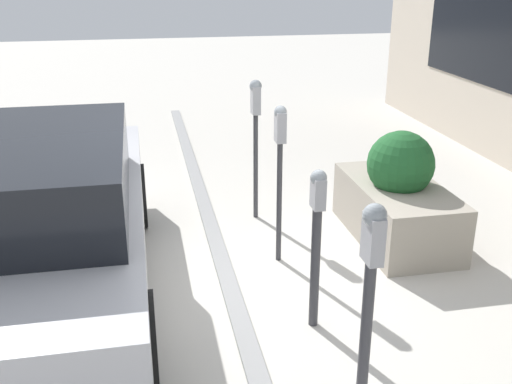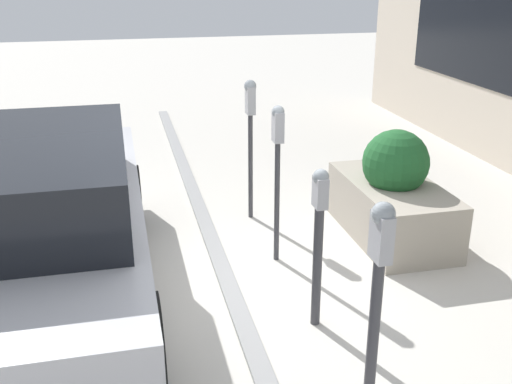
{
  "view_description": "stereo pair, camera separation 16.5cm",
  "coord_description": "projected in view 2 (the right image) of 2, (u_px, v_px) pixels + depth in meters",
  "views": [
    {
      "loc": [
        -4.69,
        0.78,
        2.81
      ],
      "look_at": [
        0.0,
        -0.15,
        0.97
      ],
      "focal_mm": 42.0,
      "sensor_mm": 36.0,
      "label": 1
    },
    {
      "loc": [
        -4.66,
        0.94,
        2.81
      ],
      "look_at": [
        0.0,
        -0.15,
        0.97
      ],
      "focal_mm": 42.0,
      "sensor_mm": 36.0,
      "label": 2
    }
  ],
  "objects": [
    {
      "name": "ground_plane",
      "position": [
        240.0,
        293.0,
        5.44
      ],
      "size": [
        40.0,
        40.0,
        0.0
      ],
      "primitive_type": "plane",
      "color": "beige"
    },
    {
      "name": "planter_box",
      "position": [
        393.0,
        197.0,
        6.43
      ],
      "size": [
        1.68,
        0.86,
        1.19
      ],
      "color": "#A39989",
      "rests_on": "ground_plane"
    },
    {
      "name": "parking_meter_fourth",
      "position": [
        250.0,
        120.0,
        6.65
      ],
      "size": [
        0.16,
        0.14,
        1.62
      ],
      "color": "#38383D",
      "rests_on": "ground_plane"
    },
    {
      "name": "parking_meter_nearest",
      "position": [
        378.0,
        278.0,
        3.66
      ],
      "size": [
        0.17,
        0.15,
        1.51
      ],
      "color": "#38383D",
      "rests_on": "ground_plane"
    },
    {
      "name": "curb_strip",
      "position": [
        231.0,
        292.0,
        5.42
      ],
      "size": [
        14.37,
        0.16,
        0.04
      ],
      "color": "gray",
      "rests_on": "ground_plane"
    },
    {
      "name": "parking_meter_middle",
      "position": [
        278.0,
        154.0,
        5.66
      ],
      "size": [
        0.14,
        0.12,
        1.58
      ],
      "color": "#38383D",
      "rests_on": "ground_plane"
    },
    {
      "name": "parked_car_front",
      "position": [
        32.0,
        220.0,
        4.99
      ],
      "size": [
        4.56,
        1.89,
        1.52
      ],
      "rotation": [
        0.0,
        0.0,
        -0.0
      ],
      "color": "#B7B7BC",
      "rests_on": "ground_plane"
    },
    {
      "name": "parking_meter_second",
      "position": [
        319.0,
        231.0,
        4.68
      ],
      "size": [
        0.15,
        0.13,
        1.35
      ],
      "color": "#38383D",
      "rests_on": "ground_plane"
    }
  ]
}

